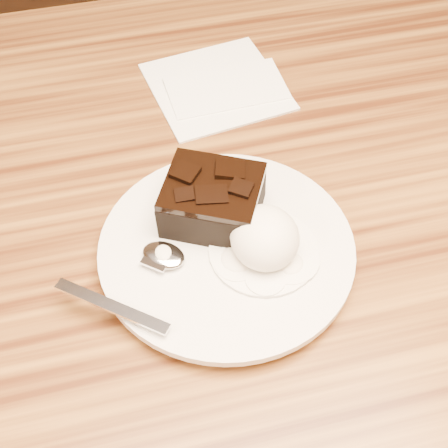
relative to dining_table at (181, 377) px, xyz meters
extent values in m
cylinder|color=silver|center=(0.05, -0.07, 0.38)|extent=(0.24, 0.24, 0.02)
cube|color=black|center=(0.05, -0.03, 0.42)|extent=(0.11, 0.11, 0.04)
ellipsoid|color=white|center=(0.08, -0.09, 0.42)|extent=(0.06, 0.07, 0.05)
cylinder|color=white|center=(0.08, -0.09, 0.40)|extent=(0.10, 0.10, 0.00)
cube|color=white|center=(0.10, 0.18, 0.38)|extent=(0.17, 0.17, 0.01)
cube|color=black|center=(0.09, -0.08, 0.40)|extent=(0.01, 0.01, 0.00)
cube|color=black|center=(0.03, -0.06, 0.40)|extent=(0.01, 0.01, 0.00)
cube|color=black|center=(0.11, -0.08, 0.40)|extent=(0.01, 0.01, 0.00)
cube|color=black|center=(0.06, -0.10, 0.40)|extent=(0.01, 0.01, 0.00)
camera|label=1|loc=(-0.04, -0.42, 0.88)|focal=51.90mm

